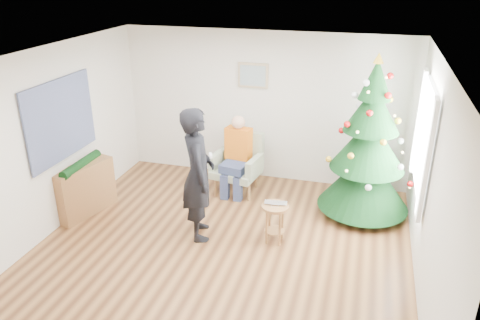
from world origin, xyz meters
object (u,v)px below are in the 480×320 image
(stool, at_px, (275,223))
(christmas_tree, at_px, (369,146))
(console, at_px, (85,189))
(armchair, at_px, (238,170))
(standing_man, at_px, (198,174))

(stool, bearing_deg, christmas_tree, 45.30)
(console, bearing_deg, stool, 15.27)
(armchair, xyz_separation_m, console, (-2.05, -1.39, 0.03))
(standing_man, relative_size, console, 1.89)
(christmas_tree, relative_size, standing_man, 1.31)
(christmas_tree, xyz_separation_m, stool, (-1.14, -1.15, -0.83))
(standing_man, xyz_separation_m, console, (-1.92, 0.11, -0.55))
(christmas_tree, relative_size, armchair, 2.47)
(christmas_tree, height_order, standing_man, christmas_tree)
(christmas_tree, xyz_separation_m, armchair, (-2.07, 0.23, -0.75))
(christmas_tree, xyz_separation_m, console, (-4.12, -1.16, -0.72))
(standing_man, height_order, console, standing_man)
(stool, distance_m, standing_man, 1.25)
(stool, xyz_separation_m, console, (-2.98, -0.00, 0.11))
(christmas_tree, relative_size, console, 2.48)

